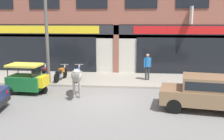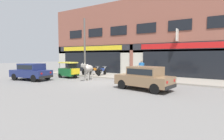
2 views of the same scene
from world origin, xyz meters
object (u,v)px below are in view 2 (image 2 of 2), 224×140
car_0 (144,77)px  car_1 (31,71)px  motorcycle_2 (102,71)px  pedestrian (141,67)px  motorcycle_0 (86,71)px  auto_rickshaw (69,71)px  cow (88,69)px  utility_pole (85,47)px  motorcycle_1 (93,71)px

car_0 → car_1: same height
motorcycle_2 → pedestrian: bearing=6.3°
motorcycle_0 → car_0: bearing=-26.9°
car_1 → pedestrian: size_ratio=2.35×
car_1 → motorcycle_2: car_1 is taller
car_0 → auto_rickshaw: size_ratio=1.86×
motorcycle_0 → pedestrian: size_ratio=1.11×
cow → car_0: bearing=-14.2°
motorcycle_2 → pedestrian: (4.15, 0.46, 0.60)m
car_1 → cow: bearing=32.0°
pedestrian → utility_pole: (-5.66, -1.34, 1.90)m
auto_rickshaw → motorcycle_2: bearing=51.9°
pedestrian → auto_rickshaw: bearing=-153.8°
cow → motorcycle_0: 3.91m
motorcycle_0 → pedestrian: bearing=4.7°
motorcycle_0 → motorcycle_2: 2.07m
motorcycle_2 → auto_rickshaw: bearing=-128.1°
auto_rickshaw → utility_pole: utility_pole is taller
car_1 → motorcycle_1: size_ratio=2.08×
car_0 → motorcycle_0: bearing=153.1°
car_0 → utility_pole: 8.85m
motorcycle_2 → pedestrian: pedestrian is taller
cow → auto_rickshaw: bearing=173.8°
auto_rickshaw → pedestrian: (6.18, 3.04, 0.45)m
cow → car_1: (-4.23, -2.64, -0.19)m
cow → motorcycle_1: size_ratio=1.16×
motorcycle_0 → pedestrian: 6.27m
auto_rickshaw → motorcycle_0: 2.54m
car_0 → cow: bearing=165.8°
car_0 → motorcycle_2: (-6.35, 4.32, -0.30)m
car_1 → utility_pole: bearing=65.4°
car_1 → auto_rickshaw: 3.34m
cow → car_1: cow is taller
car_0 → pedestrian: 5.27m
auto_rickshaw → utility_pole: size_ratio=0.35×
motorcycle_0 → pedestrian: pedestrian is taller
motorcycle_0 → utility_pole: utility_pole is taller
auto_rickshaw → motorcycle_1: auto_rickshaw is taller
auto_rickshaw → utility_pole: bearing=73.0°
auto_rickshaw → motorcycle_2: (2.02, 2.58, -0.14)m
car_1 → motorcycle_0: car_1 is taller
car_0 → auto_rickshaw: (-8.37, 1.74, -0.15)m
utility_pole → cow: bearing=-43.3°
car_0 → motorcycle_2: size_ratio=2.09×
car_0 → motorcycle_2: car_0 is taller
auto_rickshaw → motorcycle_1: (0.99, 2.49, -0.14)m
utility_pole → motorcycle_1: bearing=59.3°
cow → motorcycle_2: (-0.60, 2.87, -0.49)m
car_1 → auto_rickshaw: auto_rickshaw is taller
car_1 → motorcycle_0: (1.56, 5.46, -0.30)m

